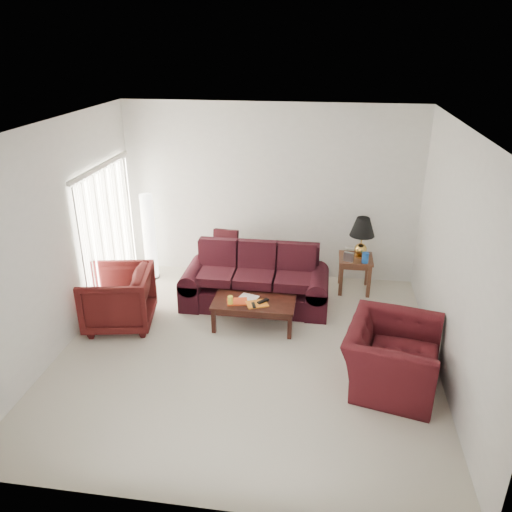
{
  "coord_description": "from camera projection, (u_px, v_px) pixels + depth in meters",
  "views": [
    {
      "loc": [
        0.95,
        -5.62,
        3.92
      ],
      "look_at": [
        0.0,
        0.85,
        1.05
      ],
      "focal_mm": 35.0,
      "sensor_mm": 36.0,
      "label": 1
    }
  ],
  "objects": [
    {
      "name": "magazine_red",
      "position": [
        237.0,
        302.0,
        7.19
      ],
      "size": [
        0.34,
        0.28,
        0.02
      ],
      "primitive_type": "cube",
      "rotation": [
        0.0,
        0.0,
        0.23
      ],
      "color": "red",
      "rests_on": "coffee_table"
    },
    {
      "name": "remote_a",
      "position": [
        254.0,
        305.0,
        7.06
      ],
      "size": [
        0.09,
        0.16,
        0.02
      ],
      "primitive_type": "cube",
      "rotation": [
        0.0,
        0.0,
        0.31
      ],
      "color": "black",
      "rests_on": "coffee_table"
    },
    {
      "name": "picture_frame",
      "position": [
        350.0,
        249.0,
        8.33
      ],
      "size": [
        0.15,
        0.18,
        0.06
      ],
      "primitive_type": "cube",
      "rotation": [
        1.36,
        0.0,
        0.03
      ],
      "color": "silver",
      "rests_on": "end_table"
    },
    {
      "name": "blue_canister",
      "position": [
        365.0,
        258.0,
        7.99
      ],
      "size": [
        0.14,
        0.14,
        0.17
      ],
      "primitive_type": "cylinder",
      "rotation": [
        0.0,
        0.0,
        0.35
      ],
      "color": "blue",
      "rests_on": "end_table"
    },
    {
      "name": "armchair_right",
      "position": [
        392.0,
        356.0,
        6.01
      ],
      "size": [
        1.31,
        1.42,
        0.79
      ],
      "primitive_type": "imported",
      "rotation": [
        0.0,
        0.0,
        1.34
      ],
      "color": "#3F0E13",
      "rests_on": "ground"
    },
    {
      "name": "end_table",
      "position": [
        354.0,
        274.0,
        8.33
      ],
      "size": [
        0.57,
        0.57,
        0.6
      ],
      "primitive_type": null,
      "rotation": [
        0.0,
        0.0,
        -0.03
      ],
      "color": "#462418",
      "rests_on": "ground"
    },
    {
      "name": "throw_pillow",
      "position": [
        226.0,
        242.0,
        8.5
      ],
      "size": [
        0.44,
        0.25,
        0.44
      ],
      "primitive_type": "cube",
      "rotation": [
        -0.21,
        0.0,
        -0.11
      ],
      "color": "black",
      "rests_on": "sofa"
    },
    {
      "name": "blinds",
      "position": [
        108.0,
        234.0,
        7.86
      ],
      "size": [
        0.1,
        2.0,
        2.16
      ],
      "primitive_type": "cube",
      "color": "silver",
      "rests_on": "ground"
    },
    {
      "name": "table_lamp",
      "position": [
        362.0,
        238.0,
        8.11
      ],
      "size": [
        0.48,
        0.48,
        0.68
      ],
      "primitive_type": null,
      "rotation": [
        0.0,
        0.0,
        0.22
      ],
      "color": "gold",
      "rests_on": "end_table"
    },
    {
      "name": "armchair_left",
      "position": [
        118.0,
        298.0,
        7.26
      ],
      "size": [
        1.12,
        1.1,
        0.88
      ],
      "primitive_type": "imported",
      "rotation": [
        0.0,
        0.0,
        -1.38
      ],
      "color": "#3E0F0E",
      "rests_on": "ground"
    },
    {
      "name": "yellow_glass",
      "position": [
        230.0,
        300.0,
        7.11
      ],
      "size": [
        0.1,
        0.1,
        0.13
      ],
      "primitive_type": "cylinder",
      "rotation": [
        0.0,
        0.0,
        -0.29
      ],
      "color": "yellow",
      "rests_on": "coffee_table"
    },
    {
      "name": "magazine_orange",
      "position": [
        257.0,
        304.0,
        7.13
      ],
      "size": [
        0.36,
        0.33,
        0.02
      ],
      "primitive_type": "cube",
      "rotation": [
        0.0,
        0.0,
        0.42
      ],
      "color": "orange",
      "rests_on": "coffee_table"
    },
    {
      "name": "magazine_white",
      "position": [
        249.0,
        297.0,
        7.31
      ],
      "size": [
        0.31,
        0.27,
        0.02
      ],
      "primitive_type": "cube",
      "rotation": [
        0.0,
        0.0,
        -0.31
      ],
      "color": "white",
      "rests_on": "coffee_table"
    },
    {
      "name": "floor",
      "position": [
        247.0,
        351.0,
        6.79
      ],
      "size": [
        5.0,
        5.0,
        0.0
      ],
      "primitive_type": "plane",
      "color": "silver",
      "rests_on": "ground"
    },
    {
      "name": "coffee_table",
      "position": [
        254.0,
        314.0,
        7.3
      ],
      "size": [
        1.31,
        0.89,
        0.42
      ],
      "primitive_type": null,
      "rotation": [
        0.0,
        0.0,
        0.27
      ],
      "color": "black",
      "rests_on": "ground"
    },
    {
      "name": "remote_b",
      "position": [
        263.0,
        301.0,
        7.17
      ],
      "size": [
        0.16,
        0.18,
        0.02
      ],
      "primitive_type": "cube",
      "rotation": [
        0.0,
        0.0,
        -0.7
      ],
      "color": "black",
      "rests_on": "coffee_table"
    },
    {
      "name": "floor_lamp",
      "position": [
        149.0,
        237.0,
        8.59
      ],
      "size": [
        0.32,
        0.32,
        1.55
      ],
      "primitive_type": null,
      "rotation": [
        0.0,
        0.0,
        0.34
      ],
      "color": "white",
      "rests_on": "ground"
    },
    {
      "name": "sofa",
      "position": [
        255.0,
        278.0,
        7.81
      ],
      "size": [
        2.33,
        1.1,
        0.93
      ],
      "primitive_type": null,
      "rotation": [
        0.0,
        0.0,
        -0.05
      ],
      "color": "black",
      "rests_on": "ground"
    },
    {
      "name": "clock",
      "position": [
        349.0,
        257.0,
        8.04
      ],
      "size": [
        0.16,
        0.1,
        0.15
      ],
      "primitive_type": "cube",
      "rotation": [
        0.0,
        0.0,
        -0.33
      ],
      "color": "#B8B9BC",
      "rests_on": "end_table"
    }
  ]
}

